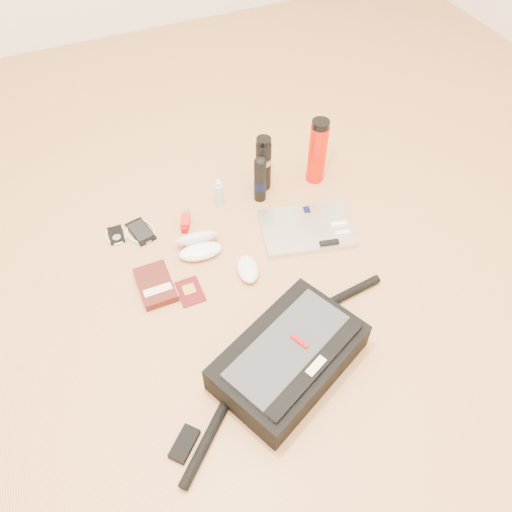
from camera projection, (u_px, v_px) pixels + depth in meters
name	position (u px, v px, depth m)	size (l,w,h in m)	color
ground	(264.00, 291.00, 1.72)	(4.00, 4.00, 0.00)	tan
messenger_bag	(289.00, 358.00, 1.49)	(0.85, 0.44, 0.13)	black
laptop	(307.00, 229.00, 1.89)	(0.38, 0.31, 0.03)	silver
book	(156.00, 285.00, 1.71)	(0.12, 0.18, 0.03)	#441511
passport	(190.00, 291.00, 1.71)	(0.08, 0.12, 0.01)	#500C12
mouse	(248.00, 269.00, 1.75)	(0.10, 0.14, 0.04)	white
sunglasses_case	(199.00, 245.00, 1.81)	(0.17, 0.15, 0.09)	white
ipod	(116.00, 235.00, 1.88)	(0.08, 0.09, 0.01)	black
phone	(141.00, 231.00, 1.88)	(0.12, 0.14, 0.01)	black
inhaler	(186.00, 221.00, 1.91)	(0.07, 0.11, 0.03)	#B11F17
spray_bottle	(219.00, 194.00, 1.95)	(0.04, 0.04, 0.12)	#9DC8D9
aerosol_can	(260.00, 179.00, 1.93)	(0.05, 0.05, 0.20)	black
thermos_black	(263.00, 163.00, 1.96)	(0.07, 0.07, 0.24)	black
thermos_red	(318.00, 152.00, 1.98)	(0.08, 0.08, 0.28)	red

